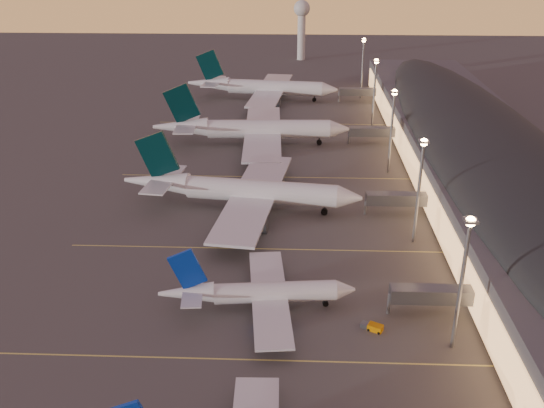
% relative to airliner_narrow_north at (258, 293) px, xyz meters
% --- Properties ---
extents(ground, '(700.00, 700.00, 0.00)m').
position_rel_airliner_narrow_north_xyz_m(ground, '(-0.66, -10.68, -3.56)').
color(ground, '#44423F').
extents(airliner_narrow_north, '(38.55, 34.60, 13.76)m').
position_rel_airliner_narrow_north_xyz_m(airliner_narrow_north, '(0.00, 0.00, 0.00)').
color(airliner_narrow_north, silver).
rests_on(airliner_narrow_north, ground).
extents(airliner_wide_near, '(64.20, 58.97, 20.55)m').
position_rel_airliner_narrow_north_xyz_m(airliner_wide_near, '(-7.36, 46.34, 1.73)').
color(airliner_wide_near, silver).
rests_on(airliner_wide_near, ground).
extents(airliner_wide_mid, '(67.27, 61.22, 21.55)m').
position_rel_airliner_narrow_north_xyz_m(airliner_wide_mid, '(-8.19, 98.87, 1.99)').
color(airliner_wide_mid, silver).
rests_on(airliner_wide_mid, ground).
extents(airliner_wide_far, '(65.87, 60.38, 21.07)m').
position_rel_airliner_narrow_north_xyz_m(airliner_wide_far, '(-7.90, 159.55, 1.87)').
color(airliner_wide_far, silver).
rests_on(airliner_wide_far, ground).
extents(terminal_building, '(56.35, 255.00, 17.46)m').
position_rel_airliner_narrow_north_xyz_m(terminal_building, '(61.18, 61.79, 5.22)').
color(terminal_building, '#4A494E').
rests_on(terminal_building, ground).
extents(light_masts, '(2.20, 217.20, 25.90)m').
position_rel_airliner_narrow_north_xyz_m(light_masts, '(35.34, 54.32, 14.00)').
color(light_masts, gray).
rests_on(light_masts, ground).
extents(radar_tower, '(9.00, 9.00, 32.50)m').
position_rel_airliner_narrow_north_xyz_m(radar_tower, '(9.34, 249.32, 18.32)').
color(radar_tower, silver).
rests_on(radar_tower, ground).
extents(lane_markings, '(90.00, 180.36, 0.00)m').
position_rel_airliner_narrow_north_xyz_m(lane_markings, '(-0.66, 29.32, -3.55)').
color(lane_markings, '#D8C659').
rests_on(lane_markings, ground).
extents(baggage_tug_c, '(4.38, 3.38, 1.23)m').
position_rel_airliner_narrow_north_xyz_m(baggage_tug_c, '(21.75, -6.07, -3.00)').
color(baggage_tug_c, '#C87200').
rests_on(baggage_tug_c, ground).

